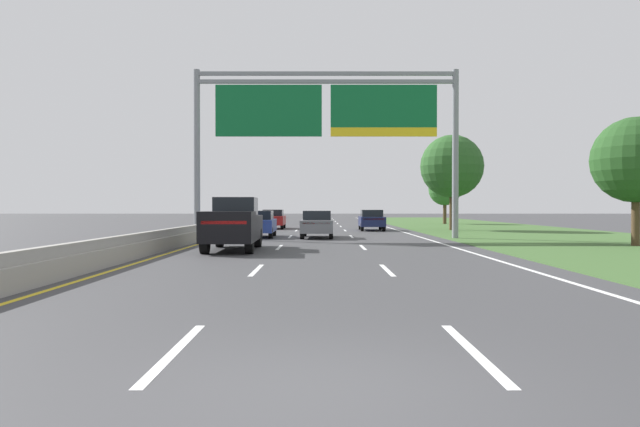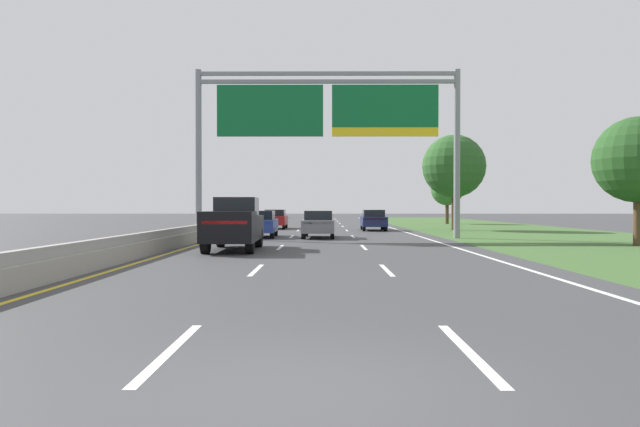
{
  "view_description": "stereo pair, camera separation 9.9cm",
  "coord_description": "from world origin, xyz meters",
  "px_view_note": "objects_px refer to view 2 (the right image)",
  "views": [
    {
      "loc": [
        -0.05,
        -5.48,
        1.79
      ],
      "look_at": [
        -0.07,
        15.61,
        1.55
      ],
      "focal_mm": 31.74,
      "sensor_mm": 36.0,
      "label": 1
    },
    {
      "loc": [
        0.05,
        -5.48,
        1.79
      ],
      "look_at": [
        -0.07,
        15.61,
        1.55
      ],
      "focal_mm": 31.74,
      "sensor_mm": 36.0,
      "label": 2
    }
  ],
  "objects_px": {
    "car_blue_left_lane_sedan": "(260,223)",
    "roadside_tree_far": "(447,189)",
    "car_red_left_lane_sedan": "(275,219)",
    "roadside_tree_near": "(638,160)",
    "pickup_truck_black": "(234,224)",
    "car_navy_right_lane_sedan": "(373,220)",
    "roadside_tree_mid": "(454,166)",
    "car_grey_centre_lane_sedan": "(319,224)",
    "overhead_sign_gantry": "(328,118)"
  },
  "relations": [
    {
      "from": "overhead_sign_gantry",
      "to": "car_red_left_lane_sedan",
      "type": "xyz_separation_m",
      "value": [
        -4.19,
        14.43,
        -6.0
      ]
    },
    {
      "from": "overhead_sign_gantry",
      "to": "roadside_tree_far",
      "type": "distance_m",
      "value": 30.2
    },
    {
      "from": "car_red_left_lane_sedan",
      "to": "car_grey_centre_lane_sedan",
      "type": "xyz_separation_m",
      "value": [
        3.68,
        -13.64,
        0.0
      ]
    },
    {
      "from": "car_red_left_lane_sedan",
      "to": "roadside_tree_mid",
      "type": "relative_size",
      "value": 0.6
    },
    {
      "from": "overhead_sign_gantry",
      "to": "car_navy_right_lane_sedan",
      "type": "bearing_deg",
      "value": 72.07
    },
    {
      "from": "car_grey_centre_lane_sedan",
      "to": "roadside_tree_near",
      "type": "bearing_deg",
      "value": -114.68
    },
    {
      "from": "car_navy_right_lane_sedan",
      "to": "roadside_tree_near",
      "type": "height_order",
      "value": "roadside_tree_near"
    },
    {
      "from": "roadside_tree_mid",
      "to": "roadside_tree_far",
      "type": "xyz_separation_m",
      "value": [
        2.98,
        15.87,
        -1.27
      ]
    },
    {
      "from": "car_grey_centre_lane_sedan",
      "to": "roadside_tree_near",
      "type": "xyz_separation_m",
      "value": [
        14.59,
        -7.04,
        3.11
      ]
    },
    {
      "from": "roadside_tree_near",
      "to": "roadside_tree_far",
      "type": "distance_m",
      "value": 33.47
    },
    {
      "from": "roadside_tree_mid",
      "to": "roadside_tree_near",
      "type": "bearing_deg",
      "value": -76.23
    },
    {
      "from": "overhead_sign_gantry",
      "to": "roadside_tree_near",
      "type": "bearing_deg",
      "value": -23.94
    },
    {
      "from": "car_blue_left_lane_sedan",
      "to": "overhead_sign_gantry",
      "type": "bearing_deg",
      "value": -109.66
    },
    {
      "from": "overhead_sign_gantry",
      "to": "roadside_tree_far",
      "type": "relative_size",
      "value": 2.81
    },
    {
      "from": "overhead_sign_gantry",
      "to": "roadside_tree_far",
      "type": "xyz_separation_m",
      "value": [
        12.75,
        27.19,
        -3.18
      ]
    },
    {
      "from": "roadside_tree_near",
      "to": "roadside_tree_mid",
      "type": "bearing_deg",
      "value": 103.77
    },
    {
      "from": "overhead_sign_gantry",
      "to": "pickup_truck_black",
      "type": "height_order",
      "value": "overhead_sign_gantry"
    },
    {
      "from": "car_blue_left_lane_sedan",
      "to": "roadside_tree_near",
      "type": "bearing_deg",
      "value": -113.72
    },
    {
      "from": "roadside_tree_near",
      "to": "pickup_truck_black",
      "type": "bearing_deg",
      "value": -172.55
    },
    {
      "from": "car_blue_left_lane_sedan",
      "to": "roadside_tree_far",
      "type": "bearing_deg",
      "value": -33.76
    },
    {
      "from": "pickup_truck_black",
      "to": "roadside_tree_far",
      "type": "bearing_deg",
      "value": -26.28
    },
    {
      "from": "car_blue_left_lane_sedan",
      "to": "roadside_tree_near",
      "type": "height_order",
      "value": "roadside_tree_near"
    },
    {
      "from": "roadside_tree_mid",
      "to": "roadside_tree_far",
      "type": "bearing_deg",
      "value": 79.37
    },
    {
      "from": "roadside_tree_far",
      "to": "car_blue_left_lane_sedan",
      "type": "bearing_deg",
      "value": -122.88
    },
    {
      "from": "pickup_truck_black",
      "to": "car_navy_right_lane_sedan",
      "type": "distance_m",
      "value": 21.11
    },
    {
      "from": "overhead_sign_gantry",
      "to": "pickup_truck_black",
      "type": "xyz_separation_m",
      "value": [
        -3.94,
        -8.61,
        -5.74
      ]
    },
    {
      "from": "car_red_left_lane_sedan",
      "to": "roadside_tree_mid",
      "type": "height_order",
      "value": "roadside_tree_mid"
    },
    {
      "from": "overhead_sign_gantry",
      "to": "car_navy_right_lane_sedan",
      "type": "height_order",
      "value": "overhead_sign_gantry"
    },
    {
      "from": "overhead_sign_gantry",
      "to": "car_red_left_lane_sedan",
      "type": "distance_m",
      "value": 16.17
    },
    {
      "from": "roadside_tree_mid",
      "to": "car_grey_centre_lane_sedan",
      "type": "bearing_deg",
      "value": -134.31
    },
    {
      "from": "car_navy_right_lane_sedan",
      "to": "car_grey_centre_lane_sedan",
      "type": "height_order",
      "value": "same"
    },
    {
      "from": "pickup_truck_black",
      "to": "roadside_tree_far",
      "type": "relative_size",
      "value": 1.02
    },
    {
      "from": "car_blue_left_lane_sedan",
      "to": "roadside_tree_mid",
      "type": "relative_size",
      "value": 0.6
    },
    {
      "from": "overhead_sign_gantry",
      "to": "pickup_truck_black",
      "type": "distance_m",
      "value": 11.07
    },
    {
      "from": "car_navy_right_lane_sedan",
      "to": "car_grey_centre_lane_sedan",
      "type": "bearing_deg",
      "value": 159.41
    },
    {
      "from": "car_red_left_lane_sedan",
      "to": "roadside_tree_near",
      "type": "xyz_separation_m",
      "value": [
        18.26,
        -20.68,
        3.11
      ]
    },
    {
      "from": "car_red_left_lane_sedan",
      "to": "roadside_tree_near",
      "type": "distance_m",
      "value": 27.76
    },
    {
      "from": "car_navy_right_lane_sedan",
      "to": "roadside_tree_near",
      "type": "distance_m",
      "value": 20.51
    },
    {
      "from": "car_grey_centre_lane_sedan",
      "to": "pickup_truck_black",
      "type": "bearing_deg",
      "value": 161.04
    },
    {
      "from": "car_blue_left_lane_sedan",
      "to": "roadside_tree_far",
      "type": "relative_size",
      "value": 0.83
    },
    {
      "from": "roadside_tree_mid",
      "to": "car_blue_left_lane_sedan",
      "type": "bearing_deg",
      "value": -144.0
    },
    {
      "from": "pickup_truck_black",
      "to": "roadside_tree_far",
      "type": "height_order",
      "value": "roadside_tree_far"
    },
    {
      "from": "car_navy_right_lane_sedan",
      "to": "roadside_tree_far",
      "type": "bearing_deg",
      "value": -28.53
    },
    {
      "from": "roadside_tree_mid",
      "to": "roadside_tree_far",
      "type": "relative_size",
      "value": 1.37
    },
    {
      "from": "car_grey_centre_lane_sedan",
      "to": "overhead_sign_gantry",
      "type": "bearing_deg",
      "value": -146.02
    },
    {
      "from": "overhead_sign_gantry",
      "to": "roadside_tree_near",
      "type": "distance_m",
      "value": 15.67
    },
    {
      "from": "car_blue_left_lane_sedan",
      "to": "roadside_tree_far",
      "type": "height_order",
      "value": "roadside_tree_far"
    },
    {
      "from": "car_red_left_lane_sedan",
      "to": "roadside_tree_near",
      "type": "height_order",
      "value": "roadside_tree_near"
    },
    {
      "from": "car_red_left_lane_sedan",
      "to": "car_navy_right_lane_sedan",
      "type": "bearing_deg",
      "value": -113.4
    },
    {
      "from": "car_red_left_lane_sedan",
      "to": "roadside_tree_near",
      "type": "relative_size",
      "value": 0.75
    }
  ]
}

